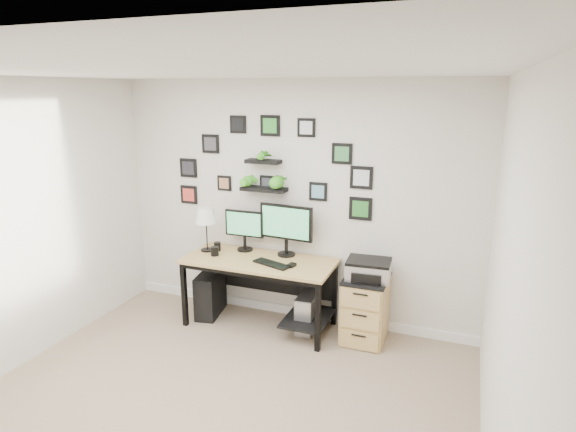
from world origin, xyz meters
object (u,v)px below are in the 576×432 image
at_px(monitor_left, 244,227).
at_px(file_cabinet, 365,309).
at_px(mug, 215,251).
at_px(desk, 264,270).
at_px(pc_tower_black, 210,293).
at_px(printer, 369,269).
at_px(monitor_right, 286,226).
at_px(pc_tower_grey, 308,312).
at_px(table_lamp, 206,217).

xyz_separation_m(monitor_left, file_cabinet, (1.40, -0.13, -0.68)).
height_order(mug, file_cabinet, mug).
bearing_deg(desk, pc_tower_black, 179.16).
relative_size(monitor_left, printer, 1.03).
xyz_separation_m(monitor_right, file_cabinet, (0.91, -0.13, -0.75)).
bearing_deg(pc_tower_black, desk, -10.67).
bearing_deg(monitor_left, desk, -30.72).
bearing_deg(pc_tower_grey, pc_tower_black, -178.71).
relative_size(monitor_right, table_lamp, 1.25).
distance_m(monitor_right, pc_tower_black, 1.21).
xyz_separation_m(monitor_right, pc_tower_black, (-0.85, -0.18, -0.84)).
height_order(desk, printer, printer).
relative_size(desk, pc_tower_grey, 3.83).
height_order(pc_tower_black, file_cabinet, file_cabinet).
bearing_deg(table_lamp, pc_tower_black, -41.56).
relative_size(desk, monitor_left, 3.51).
height_order(desk, pc_tower_grey, desk).
xyz_separation_m(monitor_left, table_lamp, (-0.39, -0.15, 0.12)).
distance_m(mug, pc_tower_black, 0.58).
bearing_deg(monitor_right, monitor_left, -179.19).
xyz_separation_m(file_cabinet, printer, (0.02, -0.01, 0.43)).
bearing_deg(printer, desk, -177.51).
bearing_deg(file_cabinet, monitor_right, 171.73).
xyz_separation_m(monitor_left, mug, (-0.23, -0.27, -0.22)).
bearing_deg(desk, file_cabinet, 3.05).
distance_m(monitor_left, pc_tower_grey, 1.15).
bearing_deg(pc_tower_black, printer, -8.59).
xyz_separation_m(table_lamp, printer, (1.81, 0.02, -0.37)).
distance_m(table_lamp, pc_tower_black, 0.89).
xyz_separation_m(monitor_right, printer, (0.93, -0.14, -0.32)).
distance_m(monitor_left, printer, 1.45).
distance_m(monitor_left, table_lamp, 0.43).
height_order(desk, monitor_right, monitor_right).
height_order(table_lamp, printer, table_lamp).
height_order(pc_tower_black, printer, printer).
relative_size(mug, pc_tower_grey, 0.23).
xyz_separation_m(monitor_right, table_lamp, (-0.88, -0.16, 0.06)).
relative_size(monitor_right, mug, 6.22).
bearing_deg(printer, file_cabinet, 152.73).
relative_size(desk, printer, 3.60).
relative_size(desk, monitor_right, 2.65).
height_order(mug, pc_tower_black, mug).
height_order(table_lamp, mug, table_lamp).
bearing_deg(desk, table_lamp, 177.28).
bearing_deg(printer, monitor_right, 171.30).
bearing_deg(monitor_right, table_lamp, -169.85).
bearing_deg(desk, mug, -170.86).
distance_m(monitor_right, mug, 0.82).
distance_m(desk, printer, 1.12).
bearing_deg(pc_tower_black, file_cabinet, -8.26).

